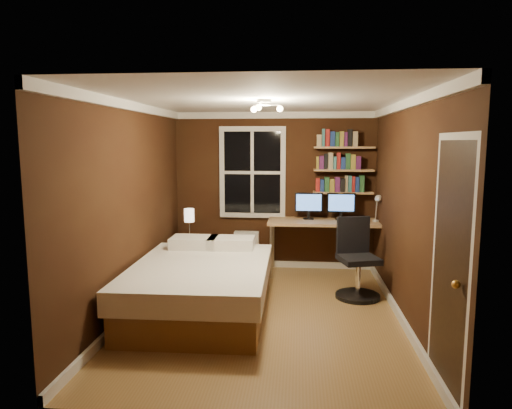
# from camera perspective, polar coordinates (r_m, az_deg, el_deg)

# --- Properties ---
(floor) EXTENTS (4.20, 4.20, 0.00)m
(floor) POSITION_cam_1_polar(r_m,az_deg,el_deg) (5.60, 1.03, -13.49)
(floor) COLOR olive
(floor) RESTS_ON ground
(wall_back) EXTENTS (3.20, 0.04, 2.50)m
(wall_back) POSITION_cam_1_polar(r_m,az_deg,el_deg) (7.35, 2.30, 1.69)
(wall_back) COLOR black
(wall_back) RESTS_ON ground
(wall_left) EXTENTS (0.04, 4.20, 2.50)m
(wall_left) POSITION_cam_1_polar(r_m,az_deg,el_deg) (5.62, -15.41, -0.48)
(wall_left) COLOR black
(wall_left) RESTS_ON ground
(wall_right) EXTENTS (0.04, 4.20, 2.50)m
(wall_right) POSITION_cam_1_polar(r_m,az_deg,el_deg) (5.40, 18.26, -0.94)
(wall_right) COLOR black
(wall_right) RESTS_ON ground
(ceiling) EXTENTS (3.20, 4.20, 0.02)m
(ceiling) POSITION_cam_1_polar(r_m,az_deg,el_deg) (5.24, 1.10, 12.92)
(ceiling) COLOR white
(ceiling) RESTS_ON wall_back
(window) EXTENTS (1.06, 0.06, 1.46)m
(window) POSITION_cam_1_polar(r_m,az_deg,el_deg) (7.32, -0.45, 4.03)
(window) COLOR silver
(window) RESTS_ON wall_back
(door) EXTENTS (0.03, 0.82, 2.05)m
(door) POSITION_cam_1_polar(r_m,az_deg,el_deg) (3.97, 22.95, -7.54)
(door) COLOR black
(door) RESTS_ON ground
(door_knob) EXTENTS (0.06, 0.06, 0.06)m
(door_knob) POSITION_cam_1_polar(r_m,az_deg,el_deg) (3.69, 23.73, -9.13)
(door_knob) COLOR gold
(door_knob) RESTS_ON door
(ceiling_fixture) EXTENTS (0.44, 0.44, 0.18)m
(ceiling_fixture) POSITION_cam_1_polar(r_m,az_deg,el_deg) (5.13, 1.01, 11.90)
(ceiling_fixture) COLOR beige
(ceiling_fixture) RESTS_ON ceiling
(bookshelf_lower) EXTENTS (0.92, 0.22, 0.03)m
(bookshelf_lower) POSITION_cam_1_polar(r_m,az_deg,el_deg) (7.26, 10.80, 1.48)
(bookshelf_lower) COLOR #A98252
(bookshelf_lower) RESTS_ON wall_back
(books_row_lower) EXTENTS (0.66, 0.16, 0.23)m
(books_row_lower) POSITION_cam_1_polar(r_m,az_deg,el_deg) (7.24, 10.82, 2.50)
(books_row_lower) COLOR maroon
(books_row_lower) RESTS_ON bookshelf_lower
(bookshelf_middle) EXTENTS (0.92, 0.22, 0.03)m
(bookshelf_middle) POSITION_cam_1_polar(r_m,az_deg,el_deg) (7.23, 10.87, 4.24)
(bookshelf_middle) COLOR #A98252
(bookshelf_middle) RESTS_ON wall_back
(books_row_middle) EXTENTS (0.60, 0.16, 0.23)m
(books_row_middle) POSITION_cam_1_polar(r_m,az_deg,el_deg) (7.22, 10.89, 5.27)
(books_row_middle) COLOR navy
(books_row_middle) RESTS_ON bookshelf_middle
(bookshelf_upper) EXTENTS (0.92, 0.22, 0.03)m
(bookshelf_upper) POSITION_cam_1_polar(r_m,az_deg,el_deg) (7.21, 10.94, 7.01)
(bookshelf_upper) COLOR #A98252
(bookshelf_upper) RESTS_ON wall_back
(books_row_upper) EXTENTS (0.54, 0.16, 0.23)m
(books_row_upper) POSITION_cam_1_polar(r_m,az_deg,el_deg) (7.21, 10.97, 8.04)
(books_row_upper) COLOR #24562C
(books_row_upper) RESTS_ON bookshelf_upper
(bed) EXTENTS (1.62, 2.23, 0.75)m
(bed) POSITION_cam_1_polar(r_m,az_deg,el_deg) (5.60, -6.83, -10.07)
(bed) COLOR brown
(bed) RESTS_ON ground
(nightstand) EXTENTS (0.58, 0.58, 0.60)m
(nightstand) POSITION_cam_1_polar(r_m,az_deg,el_deg) (7.07, -8.25, -6.44)
(nightstand) COLOR brown
(nightstand) RESTS_ON ground
(bedside_lamp) EXTENTS (0.15, 0.15, 0.43)m
(bedside_lamp) POSITION_cam_1_polar(r_m,az_deg,el_deg) (6.96, -8.34, -2.30)
(bedside_lamp) COLOR white
(bedside_lamp) RESTS_ON nightstand
(radiator) EXTENTS (0.40, 0.14, 0.60)m
(radiator) POSITION_cam_1_polar(r_m,az_deg,el_deg) (7.44, -1.18, -5.66)
(radiator) COLOR beige
(radiator) RESTS_ON ground
(desk) EXTENTS (1.77, 0.66, 0.84)m
(desk) POSITION_cam_1_polar(r_m,az_deg,el_deg) (7.07, 8.74, -2.46)
(desk) COLOR #A98252
(desk) RESTS_ON ground
(monitor_left) EXTENTS (0.43, 0.12, 0.42)m
(monitor_left) POSITION_cam_1_polar(r_m,az_deg,el_deg) (7.11, 6.60, -0.19)
(monitor_left) COLOR black
(monitor_left) RESTS_ON desk
(monitor_right) EXTENTS (0.43, 0.12, 0.42)m
(monitor_right) POSITION_cam_1_polar(r_m,az_deg,el_deg) (7.14, 10.59, -0.24)
(monitor_right) COLOR black
(monitor_right) RESTS_ON desk
(desk_lamp) EXTENTS (0.14, 0.32, 0.44)m
(desk_lamp) POSITION_cam_1_polar(r_m,az_deg,el_deg) (7.02, 14.92, -0.40)
(desk_lamp) COLOR silver
(desk_lamp) RESTS_ON desk
(office_chair) EXTENTS (0.58, 0.58, 1.05)m
(office_chair) POSITION_cam_1_polar(r_m,az_deg,el_deg) (6.20, 12.49, -7.60)
(office_chair) COLOR black
(office_chair) RESTS_ON ground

